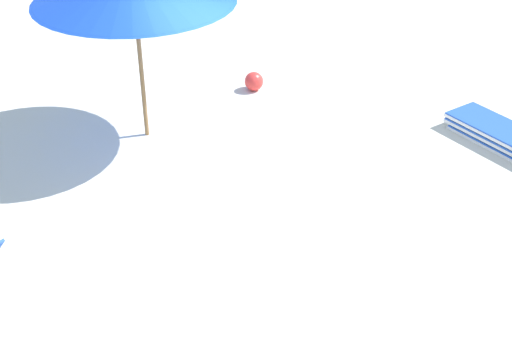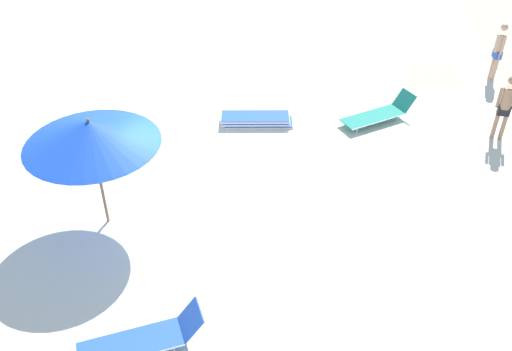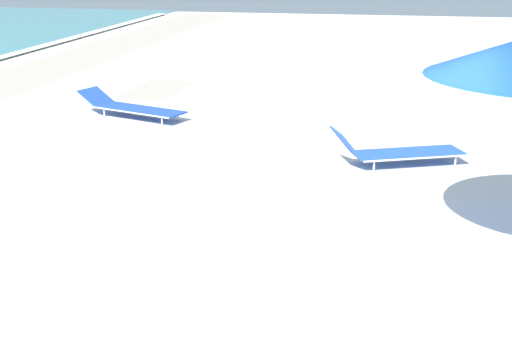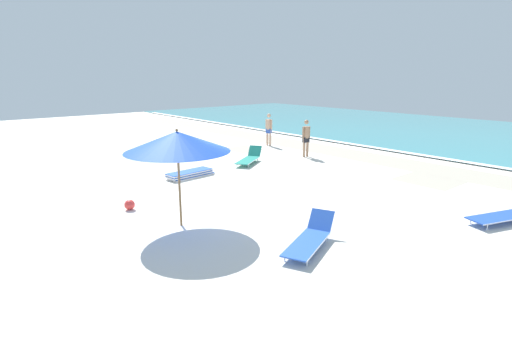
{
  "view_description": "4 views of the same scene",
  "coord_description": "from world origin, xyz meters",
  "px_view_note": "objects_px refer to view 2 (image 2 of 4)",
  "views": [
    {
      "loc": [
        4.07,
        6.61,
        4.99
      ],
      "look_at": [
        1.08,
        1.35,
        1.15
      ],
      "focal_mm": 50.0,
      "sensor_mm": 36.0,
      "label": 1
    },
    {
      "loc": [
        9.9,
        1.96,
        8.03
      ],
      "look_at": [
        -0.0,
        1.14,
        0.65
      ],
      "focal_mm": 40.0,
      "sensor_mm": 36.0,
      "label": 2
    },
    {
      "loc": [
        -6.76,
        -0.39,
        3.25
      ],
      "look_at": [
        0.17,
        1.02,
        0.97
      ],
      "focal_mm": 50.0,
      "sensor_mm": 36.0,
      "label": 3
    },
    {
      "loc": [
        9.76,
        -6.79,
        3.85
      ],
      "look_at": [
        1.1,
        0.54,
        0.96
      ],
      "focal_mm": 28.0,
      "sensor_mm": 36.0,
      "label": 4
    }
  ],
  "objects_px": {
    "beach_ball": "(111,159)",
    "beach_umbrella": "(91,133)",
    "lounger_stack": "(257,120)",
    "sun_lounger_beside_umbrella": "(143,339)",
    "beachgoer_wading_adult": "(499,48)",
    "sun_lounger_under_umbrella": "(379,113)",
    "beachgoer_shoreline_child": "(506,104)"
  },
  "relations": [
    {
      "from": "lounger_stack",
      "to": "beach_ball",
      "type": "relative_size",
      "value": 6.52
    },
    {
      "from": "beach_umbrella",
      "to": "sun_lounger_beside_umbrella",
      "type": "height_order",
      "value": "beach_umbrella"
    },
    {
      "from": "sun_lounger_under_umbrella",
      "to": "lounger_stack",
      "type": "bearing_deg",
      "value": -114.85
    },
    {
      "from": "beach_umbrella",
      "to": "beach_ball",
      "type": "xyz_separation_m",
      "value": [
        -2.06,
        -0.52,
        -2.06
      ]
    },
    {
      "from": "beachgoer_wading_adult",
      "to": "beach_umbrella",
      "type": "bearing_deg",
      "value": -61.71
    },
    {
      "from": "lounger_stack",
      "to": "beachgoer_wading_adult",
      "type": "distance_m",
      "value": 7.69
    },
    {
      "from": "sun_lounger_beside_umbrella",
      "to": "beachgoer_wading_adult",
      "type": "bearing_deg",
      "value": 118.71
    },
    {
      "from": "lounger_stack",
      "to": "beachgoer_shoreline_child",
      "type": "height_order",
      "value": "beachgoer_shoreline_child"
    },
    {
      "from": "lounger_stack",
      "to": "sun_lounger_beside_umbrella",
      "type": "xyz_separation_m",
      "value": [
        7.34,
        -1.28,
        0.1
      ]
    },
    {
      "from": "beachgoer_wading_adult",
      "to": "beachgoer_shoreline_child",
      "type": "relative_size",
      "value": 1.0
    },
    {
      "from": "beach_umbrella",
      "to": "sun_lounger_under_umbrella",
      "type": "relative_size",
      "value": 1.27
    },
    {
      "from": "lounger_stack",
      "to": "sun_lounger_under_umbrella",
      "type": "relative_size",
      "value": 0.94
    },
    {
      "from": "beach_ball",
      "to": "beachgoer_wading_adult",
      "type": "bearing_deg",
      "value": 117.56
    },
    {
      "from": "beach_umbrella",
      "to": "beachgoer_wading_adult",
      "type": "height_order",
      "value": "beach_umbrella"
    },
    {
      "from": "lounger_stack",
      "to": "sun_lounger_beside_umbrella",
      "type": "distance_m",
      "value": 7.45
    },
    {
      "from": "beach_umbrella",
      "to": "beach_ball",
      "type": "height_order",
      "value": "beach_umbrella"
    },
    {
      "from": "beachgoer_wading_adult",
      "to": "beach_ball",
      "type": "height_order",
      "value": "beachgoer_wading_adult"
    },
    {
      "from": "sun_lounger_under_umbrella",
      "to": "sun_lounger_beside_umbrella",
      "type": "distance_m",
      "value": 9.02
    },
    {
      "from": "beach_umbrella",
      "to": "beachgoer_wading_adult",
      "type": "distance_m",
      "value": 12.34
    },
    {
      "from": "beach_ball",
      "to": "beach_umbrella",
      "type": "bearing_deg",
      "value": 14.25
    },
    {
      "from": "lounger_stack",
      "to": "sun_lounger_beside_umbrella",
      "type": "relative_size",
      "value": 0.92
    },
    {
      "from": "sun_lounger_under_umbrella",
      "to": "beachgoer_shoreline_child",
      "type": "height_order",
      "value": "beachgoer_shoreline_child"
    },
    {
      "from": "sun_lounger_under_umbrella",
      "to": "beachgoer_shoreline_child",
      "type": "xyz_separation_m",
      "value": [
        0.64,
        2.96,
        0.78
      ]
    },
    {
      "from": "beachgoer_wading_adult",
      "to": "sun_lounger_beside_umbrella",
      "type": "bearing_deg",
      "value": -46.93
    },
    {
      "from": "sun_lounger_under_umbrella",
      "to": "beachgoer_wading_adult",
      "type": "height_order",
      "value": "beachgoer_wading_adult"
    },
    {
      "from": "beachgoer_shoreline_child",
      "to": "beachgoer_wading_adult",
      "type": "bearing_deg",
      "value": 87.83
    },
    {
      "from": "sun_lounger_under_umbrella",
      "to": "beachgoer_wading_adult",
      "type": "distance_m",
      "value": 4.65
    },
    {
      "from": "sun_lounger_under_umbrella",
      "to": "beach_ball",
      "type": "xyz_separation_m",
      "value": [
        2.61,
        -6.64,
        -0.07
      ]
    },
    {
      "from": "sun_lounger_beside_umbrella",
      "to": "beach_ball",
      "type": "height_order",
      "value": "sun_lounger_beside_umbrella"
    },
    {
      "from": "lounger_stack",
      "to": "beach_umbrella",
      "type": "bearing_deg",
      "value": -38.86
    },
    {
      "from": "sun_lounger_beside_umbrella",
      "to": "beachgoer_shoreline_child",
      "type": "bearing_deg",
      "value": 110.13
    },
    {
      "from": "beach_ball",
      "to": "sun_lounger_beside_umbrella",
      "type": "bearing_deg",
      "value": 21.86
    }
  ]
}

